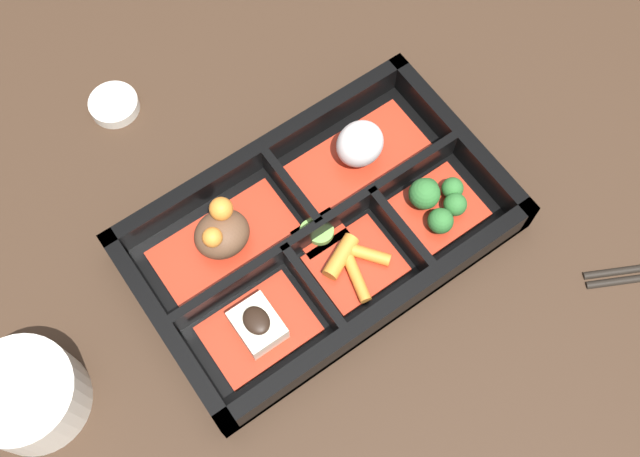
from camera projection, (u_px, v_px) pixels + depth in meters
ground_plane at (320, 239)px, 0.69m from camera, size 3.00×3.00×0.00m
bento_base at (320, 237)px, 0.68m from camera, size 0.33×0.20×0.01m
bento_rim at (322, 232)px, 0.67m from camera, size 0.33×0.20×0.04m
bowl_stew at (222, 235)px, 0.66m from camera, size 0.13×0.06×0.05m
bowl_rice at (359, 149)px, 0.69m from camera, size 0.13×0.06×0.05m
bowl_tofu at (258, 327)px, 0.63m from camera, size 0.09×0.07×0.03m
bowl_carrots at (354, 263)px, 0.66m from camera, size 0.07×0.07×0.02m
bowl_greens at (437, 202)px, 0.68m from camera, size 0.07×0.07×0.03m
bowl_pickles at (317, 231)px, 0.67m from camera, size 0.04×0.03×0.01m
tea_cup at (28, 395)px, 0.60m from camera, size 0.09×0.09×0.05m
sauce_dish at (114, 105)px, 0.74m from camera, size 0.05×0.05×0.01m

